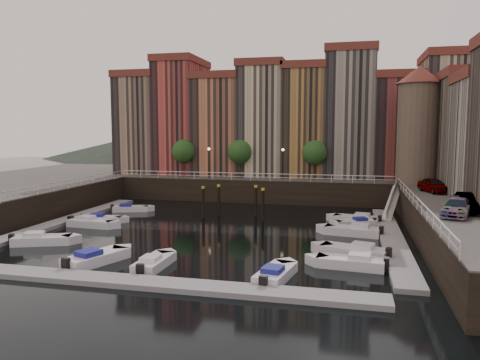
% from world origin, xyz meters
% --- Properties ---
extents(ground, '(200.00, 200.00, 0.00)m').
position_xyz_m(ground, '(0.00, 0.00, 0.00)').
color(ground, black).
rests_on(ground, ground).
extents(quay_far, '(80.00, 20.00, 3.00)m').
position_xyz_m(quay_far, '(0.00, 26.00, 1.50)').
color(quay_far, black).
rests_on(quay_far, ground).
extents(dock_left, '(2.00, 28.00, 0.35)m').
position_xyz_m(dock_left, '(-16.20, -1.00, 0.17)').
color(dock_left, gray).
rests_on(dock_left, ground).
extents(dock_right, '(2.00, 28.00, 0.35)m').
position_xyz_m(dock_right, '(16.20, -1.00, 0.17)').
color(dock_right, gray).
rests_on(dock_right, ground).
extents(dock_near, '(30.00, 2.00, 0.35)m').
position_xyz_m(dock_near, '(0.00, -17.00, 0.17)').
color(dock_near, gray).
rests_on(dock_near, ground).
extents(mountains, '(145.00, 100.00, 18.00)m').
position_xyz_m(mountains, '(1.72, 110.00, 7.92)').
color(mountains, '#2D382D').
rests_on(mountains, ground).
extents(far_terrace, '(48.70, 10.30, 17.50)m').
position_xyz_m(far_terrace, '(3.31, 23.50, 10.95)').
color(far_terrace, '#96765F').
rests_on(far_terrace, quay_far).
extents(corner_tower, '(5.20, 5.20, 13.80)m').
position_xyz_m(corner_tower, '(20.00, 14.50, 10.19)').
color(corner_tower, '#6B5B4C').
rests_on(corner_tower, quay_right).
extents(promenade_trees, '(21.20, 3.20, 5.20)m').
position_xyz_m(promenade_trees, '(-1.33, 18.20, 6.58)').
color(promenade_trees, black).
rests_on(promenade_trees, quay_far).
extents(street_lamps, '(10.36, 0.36, 4.18)m').
position_xyz_m(street_lamps, '(-1.00, 17.20, 5.90)').
color(street_lamps, black).
rests_on(street_lamps, quay_far).
extents(railings, '(36.08, 34.04, 0.52)m').
position_xyz_m(railings, '(0.00, 4.88, 3.79)').
color(railings, white).
rests_on(railings, ground).
extents(gangway, '(2.78, 8.32, 3.73)m').
position_xyz_m(gangway, '(17.10, 10.00, 1.92)').
color(gangway, white).
rests_on(gangway, ground).
extents(mooring_pilings, '(6.98, 2.64, 3.78)m').
position_xyz_m(mooring_pilings, '(0.34, 6.10, 1.65)').
color(mooring_pilings, black).
rests_on(mooring_pilings, ground).
extents(boat_left_1, '(5.05, 3.38, 1.14)m').
position_xyz_m(boat_left_1, '(-12.68, -9.33, 0.38)').
color(boat_left_1, silver).
rests_on(boat_left_1, ground).
extents(boat_left_2, '(5.04, 2.07, 1.15)m').
position_xyz_m(boat_left_2, '(-12.44, -1.92, 0.39)').
color(boat_left_2, silver).
rests_on(boat_left_2, ground).
extents(boat_left_3, '(4.42, 2.33, 0.99)m').
position_xyz_m(boat_left_3, '(-12.56, 0.36, 0.33)').
color(boat_left_3, silver).
rests_on(boat_left_3, ground).
extents(boat_left_4, '(4.39, 2.81, 0.99)m').
position_xyz_m(boat_left_4, '(-12.69, 7.03, 0.33)').
color(boat_left_4, silver).
rests_on(boat_left_4, ground).
extents(boat_right_0, '(5.01, 2.24, 1.13)m').
position_xyz_m(boat_right_0, '(12.80, -10.24, 0.38)').
color(boat_right_0, silver).
rests_on(boat_right_0, ground).
extents(boat_right_1, '(5.40, 3.22, 1.21)m').
position_xyz_m(boat_right_1, '(13.05, -7.32, 0.41)').
color(boat_right_1, silver).
rests_on(boat_right_1, ground).
extents(boat_right_2, '(5.31, 2.64, 1.19)m').
position_xyz_m(boat_right_2, '(12.98, 0.22, 0.40)').
color(boat_right_2, silver).
rests_on(boat_right_2, ground).
extents(boat_right_3, '(4.17, 2.81, 0.94)m').
position_xyz_m(boat_right_3, '(13.24, 4.38, 0.32)').
color(boat_right_3, silver).
rests_on(boat_right_3, ground).
extents(boat_right_4, '(4.96, 2.58, 1.11)m').
position_xyz_m(boat_right_4, '(13.38, 6.16, 0.37)').
color(boat_right_4, silver).
rests_on(boat_right_4, ground).
extents(boat_near_1, '(3.46, 5.28, 1.19)m').
position_xyz_m(boat_near_1, '(-5.19, -13.46, 0.40)').
color(boat_near_1, silver).
rests_on(boat_near_1, ground).
extents(boat_near_2, '(1.70, 4.55, 1.04)m').
position_xyz_m(boat_near_2, '(-0.68, -13.39, 0.35)').
color(boat_near_2, silver).
rests_on(boat_near_2, ground).
extents(boat_near_3, '(2.43, 4.79, 1.07)m').
position_xyz_m(boat_near_3, '(7.99, -14.02, 0.36)').
color(boat_near_3, silver).
rests_on(boat_near_3, ground).
extents(car_a, '(3.07, 4.72, 1.50)m').
position_xyz_m(car_a, '(21.01, 8.49, 3.75)').
color(car_a, gray).
rests_on(car_a, quay_right).
extents(car_b, '(1.72, 4.65, 1.52)m').
position_xyz_m(car_b, '(21.78, -3.27, 3.76)').
color(car_b, gray).
rests_on(car_b, quay_right).
extents(car_c, '(3.30, 4.98, 1.34)m').
position_xyz_m(car_c, '(20.43, -5.33, 3.67)').
color(car_c, gray).
rests_on(car_c, quay_right).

